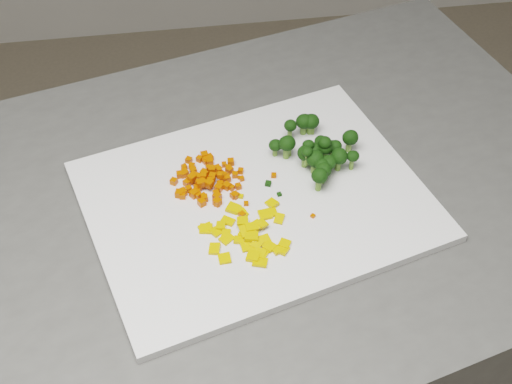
{
  "coord_description": "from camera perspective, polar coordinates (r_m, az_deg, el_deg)",
  "views": [
    {
      "loc": [
        -0.23,
        -0.42,
        1.57
      ],
      "look_at": [
        -0.14,
        0.2,
        0.92
      ],
      "focal_mm": 50.0,
      "sensor_mm": 36.0,
      "label": 1
    }
  ],
  "objects": [
    {
      "name": "stray_bit_7",
      "position": [
        0.92,
        0.98,
        0.68
      ],
      "size": [
        0.01,
        0.01,
        0.01
      ],
      "primitive_type": "cube",
      "rotation": [
        0.0,
        0.0,
        1.19
      ],
      "color": "black",
      "rests_on": "cutting_board"
    },
    {
      "name": "carrot_cube_17",
      "position": [
        0.9,
        -4.21,
        -0.34
      ],
      "size": [
        0.01,
        0.01,
        0.01
      ],
      "primitive_type": "cube",
      "rotation": [
        0.0,
        0.0,
        0.6
      ],
      "color": "#C23A02",
      "rests_on": "carrot_pile"
    },
    {
      "name": "carrot_cube_7",
      "position": [
        0.91,
        -1.43,
        0.45
      ],
      "size": [
        0.01,
        0.01,
        0.01
      ],
      "primitive_type": "cube",
      "rotation": [
        0.0,
        0.0,
        1.8
      ],
      "color": "#C23A02",
      "rests_on": "carrot_pile"
    },
    {
      "name": "carrot_cube_13",
      "position": [
        0.94,
        -2.57,
        2.21
      ],
      "size": [
        0.01,
        0.01,
        0.01
      ],
      "primitive_type": "cube",
      "rotation": [
        0.0,
        0.0,
        0.04
      ],
      "color": "#C23A02",
      "rests_on": "carrot_pile"
    },
    {
      "name": "carrot_cube_12",
      "position": [
        0.92,
        -4.33,
        1.41
      ],
      "size": [
        0.01,
        0.01,
        0.01
      ],
      "primitive_type": "cube",
      "rotation": [
        0.0,
        0.0,
        0.94
      ],
      "color": "#C23A02",
      "rests_on": "carrot_pile"
    },
    {
      "name": "carrot_cube_75",
      "position": [
        0.91,
        -4.49,
        0.69
      ],
      "size": [
        0.01,
        0.01,
        0.01
      ],
      "primitive_type": "cube",
      "rotation": [
        0.0,
        0.0,
        1.77
      ],
      "color": "#C23A02",
      "rests_on": "carrot_pile"
    },
    {
      "name": "carrot_cube_15",
      "position": [
        0.95,
        -3.73,
        2.77
      ],
      "size": [
        0.01,
        0.01,
        0.01
      ],
      "primitive_type": "cube",
      "rotation": [
        0.0,
        0.0,
        1.95
      ],
      "color": "#C23A02",
      "rests_on": "carrot_pile"
    },
    {
      "name": "pepper_chunk_18",
      "position": [
        0.87,
        -4.09,
        -2.83
      ],
      "size": [
        0.02,
        0.01,
        0.0
      ],
      "primitive_type": "cube",
      "rotation": [
        0.08,
        0.02,
        0.35
      ],
      "color": "#D59C0B",
      "rests_on": "pepper_pile"
    },
    {
      "name": "broccoli_floret_21",
      "position": [
        0.93,
        4.17,
        3.59
      ],
      "size": [
        0.02,
        0.02,
        0.02
      ],
      "primitive_type": null,
      "color": "black",
      "rests_on": "broccoli_pile"
    },
    {
      "name": "stray_bit_5",
      "position": [
        0.89,
        -0.79,
        -0.93
      ],
      "size": [
        0.01,
        0.01,
        0.0
      ],
      "primitive_type": "cube",
      "rotation": [
        0.0,
        0.0,
        3.02
      ],
      "color": "#C23A02",
      "rests_on": "cutting_board"
    },
    {
      "name": "pepper_chunk_19",
      "position": [
        0.87,
        -2.27,
        -2.34
      ],
      "size": [
        0.02,
        0.02,
        0.0
      ],
      "primitive_type": "cube",
      "rotation": [
        0.0,
        -0.07,
        2.57
      ],
      "color": "#D59C0B",
      "rests_on": "pepper_pile"
    },
    {
      "name": "pepper_chunk_36",
      "position": [
        0.86,
        -0.51,
        -2.94
      ],
      "size": [
        0.02,
        0.02,
        0.01
      ],
      "primitive_type": "cube",
      "rotation": [
        0.06,
        -0.12,
        2.71
      ],
      "color": "#D59C0B",
      "rests_on": "pepper_pile"
    },
    {
      "name": "broccoli_floret_12",
      "position": [
        0.95,
        2.69,
        3.56
      ],
      "size": [
        0.02,
        0.02,
        0.03
      ],
      "primitive_type": null,
      "color": "black",
      "rests_on": "broccoli_pile"
    },
    {
      "name": "carrot_cube_5",
      "position": [
        0.91,
        -4.7,
        0.37
      ],
      "size": [
        0.01,
        0.01,
        0.01
      ],
      "primitive_type": "cube",
      "rotation": [
        0.0,
        0.0,
        2.01
      ],
      "color": "#C23A02",
      "rests_on": "carrot_pile"
    },
    {
      "name": "pepper_chunk_6",
      "position": [
        0.88,
        1.17,
        -1.68
      ],
      "size": [
        0.02,
        0.01,
        0.0
      ],
      "primitive_type": "cube",
      "rotation": [
        -0.04,
        -0.0,
        1.63
      ],
      "color": "#D59C0B",
      "rests_on": "pepper_pile"
    },
    {
      "name": "pepper_chunk_24",
      "position": [
        0.84,
        1.78,
        -4.62
      ],
      "size": [
        0.02,
        0.02,
        0.01
      ],
      "primitive_type": "cube",
      "rotation": [
        0.03,
        0.09,
        1.96
      ],
      "color": "#D59C0B",
      "rests_on": "pepper_pile"
    },
    {
      "name": "carrot_cube_24",
      "position": [
        0.94,
        -2.24,
        1.94
      ],
      "size": [
        0.01,
        0.01,
        0.01
      ],
      "primitive_type": "cube",
      "rotation": [
        0.0,
        0.0,
        1.64
      ],
      "color": "#C23A02",
      "rests_on": "carrot_pile"
    },
    {
      "name": "carrot_cube_14",
      "position": [
        0.92,
        -3.94,
        1.07
      ],
      "size": [
        0.01,
        0.01,
        0.01
      ],
      "primitive_type": "cube",
      "rotation": [
        0.0,
        0.0,
        2.56
      ],
      "color": "#C23A02",
      "rests_on": "carrot_pile"
    },
    {
      "name": "carrot_cube_81",
      "position": [
        0.92,
        -2.33,
        1.1
      ],
      "size": [
        0.01,
        0.01,
        0.01
      ],
      "primitive_type": "cube",
      "rotation": [
        0.0,
        0.0,
        0.17
      ],
      "color": "#C23A02",
      "rests_on": "carrot_pile"
    },
    {
      "name": "stray_bit_3",
      "position": [
        0.92,
        -1.35,
        1.16
      ],
      "size": [
        0.0,
        0.0,
        0.0
      ],
      "primitive_type": "cube",
      "rotation": [
        0.0,
        0.0,
        1.45
      ],
      "color": "#C23A02",
      "rests_on": "cutting_board"
    },
    {
      "name": "broccoli_floret_17",
      "position": [
        0.92,
        4.06,
        2.84
      ],
      "size": [
        0.02,
        0.02,
        0.03
      ],
      "primitive_type": null,
      "color": "black",
      "rests_on": "broccoli_pile"
    },
    {
      "name": "broccoli_floret_13",
      "position": [
        0.94,
        5.51,
        3.18
      ],
      "size": [
        0.02,
        0.02,
        0.03
      ],
      "primitive_type": null,
      "color": "black",
      "rests_on": "broccoli_pile"
    },
    {
      "name": "broccoli_floret_14",
      "position": [
        0.95,
        6.12,
        3.42
      ],
      "size": [
        0.02,
        0.02,
        0.02
      ],
      "primitive_type": null,
      "color": "black",
      "rests_on": "broccoli_pile"
    },
    {
      "name": "carrot_cube_80",
      "position": [
        0.92,
        -1.15,
        1.08
      ],
      "size": [
        0.01,
        0.01,
        0.01
      ],
      "primitive_type": "cube",
      "rotation": [
        0.0,
        0.0,
        0.2
      ],
      "color": "#C23A02",
      "rests_on": "carrot_pile"
    },
    {
      "name": "broccoli_floret_2",
      "position": [
        0.93,
        4.69,
        2.33
      ],
      "size": [
        0.03,
        0.03,
        0.03
      ],
      "primitive_type": null,
      "color": "black",
      "rests_on": "broccoli_pile"
    },
    {
      "name": "pepper_chunk_34",
      "position": [
        0.84,
        -0.23,
        -5.16
      ],
      "size": [
        0.02,
        0.02,
        0.01
      ],
      "primitive_type": "cube",
      "rotation": [
        -0.06,
        0.11,
        1.18
      ],
      "color": "#D59C0B",
      "rests_on": "pepper_pile"
    },
    {
      "name": "pepper_chunk_28",
      "position": [
        0.89,
        -1.72,
        -1.35
      ],
      "size": [
        0.02,
        0.02,
        0.01
      ],
      "primitive_type": "cube",
      "rotation": [
        0.06,
        0.07,
        1.07
      ],
      "color": "#D59C0B",
      "rests_on": "pepper_pile"
    },
    {
      "name": "broccoli_floret_20",
      "position": [
        0.98,
        3.82,
        5.39
      ],
      "size": [
        0.03,
        0.03,
        0.03
      ],
      "primitive_type": null,
      "color": "black",
      "rests_on": "broccoli_pile"
    },
    {
      "name": "pepper_chunk_23",
      "position": [
        0.87,
        -4.03,
        -2.95
      ],
      "size": [
        0.02,
        0.02,
        0.0
      ],
      "primitive_type": "cube",
      "rotation": [
        -0.03,
        0.05,
        2.95
      ],
      "color": "#D59C0B",
      "rests_on": "pepper_pile"
    },
    {
      "name": "pepper_chunk_15",
      "position": [
        0.84,
        0.18,
        -4.85
      ],
      "size": [
        0.02,
        0.02,
        0.01
      ],
      "primitive_type": "cube",
      "rotation": [
        -0.09,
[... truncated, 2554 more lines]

